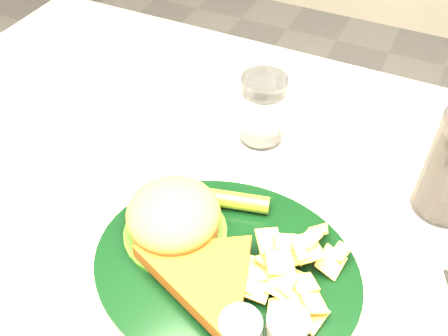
# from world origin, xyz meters

# --- Properties ---
(dinner_plate) EXTENTS (0.34, 0.29, 0.07)m
(dinner_plate) POSITION_xyz_m (0.03, -0.09, 0.79)
(dinner_plate) COLOR black
(dinner_plate) RESTS_ON table
(water_glass) EXTENTS (0.08, 0.08, 0.11)m
(water_glass) POSITION_xyz_m (-0.02, 0.15, 0.80)
(water_glass) COLOR white
(water_glass) RESTS_ON table
(ramekin) EXTENTS (0.04, 0.04, 0.02)m
(ramekin) POSITION_xyz_m (-0.19, 0.08, 0.76)
(ramekin) COLOR white
(ramekin) RESTS_ON table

